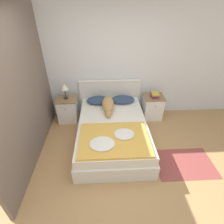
# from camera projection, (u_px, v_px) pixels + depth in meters

# --- Properties ---
(ground_plane) EXTENTS (16.00, 16.00, 0.00)m
(ground_plane) POSITION_uv_depth(u_px,v_px,m) (115.00, 183.00, 2.87)
(ground_plane) COLOR tan
(wall_back) EXTENTS (9.00, 0.06, 2.55)m
(wall_back) POSITION_uv_depth(u_px,v_px,m) (109.00, 64.00, 3.94)
(wall_back) COLOR silver
(wall_back) RESTS_ON ground_plane
(wall_side_left) EXTENTS (0.06, 3.10, 2.55)m
(wall_side_left) POSITION_uv_depth(u_px,v_px,m) (27.00, 87.00, 2.97)
(wall_side_left) COLOR #706056
(wall_side_left) RESTS_ON ground_plane
(bed) EXTENTS (1.39, 2.03, 0.49)m
(bed) POSITION_uv_depth(u_px,v_px,m) (113.00, 132.00, 3.59)
(bed) COLOR silver
(bed) RESTS_ON ground_plane
(headboard) EXTENTS (1.47, 0.06, 0.93)m
(headboard) POSITION_uv_depth(u_px,v_px,m) (110.00, 97.00, 4.31)
(headboard) COLOR silver
(headboard) RESTS_ON ground_plane
(nightstand_left) EXTENTS (0.46, 0.42, 0.59)m
(nightstand_left) POSITION_uv_depth(u_px,v_px,m) (68.00, 109.00, 4.18)
(nightstand_left) COLOR white
(nightstand_left) RESTS_ON ground_plane
(nightstand_right) EXTENTS (0.46, 0.42, 0.59)m
(nightstand_right) POSITION_uv_depth(u_px,v_px,m) (153.00, 107.00, 4.28)
(nightstand_right) COLOR white
(nightstand_right) RESTS_ON ground_plane
(pillow_left) EXTENTS (0.54, 0.37, 0.12)m
(pillow_left) POSITION_uv_depth(u_px,v_px,m) (98.00, 100.00, 4.06)
(pillow_left) COLOR navy
(pillow_left) RESTS_ON bed
(pillow_right) EXTENTS (0.54, 0.37, 0.12)m
(pillow_right) POSITION_uv_depth(u_px,v_px,m) (123.00, 99.00, 4.08)
(pillow_right) COLOR navy
(pillow_right) RESTS_ON bed
(quilt) EXTENTS (1.20, 0.89, 0.07)m
(quilt) POSITION_uv_depth(u_px,v_px,m) (114.00, 139.00, 3.00)
(quilt) COLOR gold
(quilt) RESTS_ON bed
(dog) EXTENTS (0.26, 0.79, 0.23)m
(dog) POSITION_uv_depth(u_px,v_px,m) (108.00, 105.00, 3.79)
(dog) COLOR tan
(dog) RESTS_ON bed
(book_stack) EXTENTS (0.19, 0.24, 0.11)m
(book_stack) POSITION_uv_depth(u_px,v_px,m) (155.00, 95.00, 4.06)
(book_stack) COLOR #AD2D28
(book_stack) RESTS_ON nightstand_right
(table_lamp) EXTENTS (0.18, 0.18, 0.36)m
(table_lamp) POSITION_uv_depth(u_px,v_px,m) (64.00, 87.00, 3.87)
(table_lamp) COLOR #2D2D33
(table_lamp) RESTS_ON nightstand_left
(rug) EXTENTS (1.06, 0.72, 0.00)m
(rug) POSITION_uv_depth(u_px,v_px,m) (184.00, 163.00, 3.20)
(rug) COLOR #93423D
(rug) RESTS_ON ground_plane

